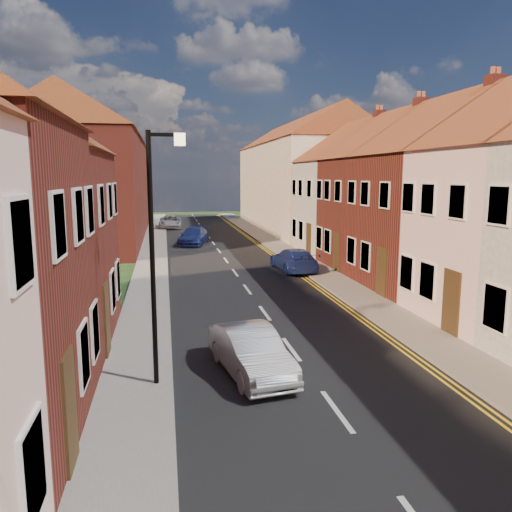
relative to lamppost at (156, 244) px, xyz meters
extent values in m
cube|color=black|center=(3.81, 10.00, -3.53)|extent=(7.00, 90.00, 0.02)
cube|color=#A49B95|center=(-0.59, 10.00, -3.48)|extent=(1.80, 90.00, 0.12)
cube|color=#A49B95|center=(8.21, 10.00, -3.48)|extent=(1.80, 90.00, 0.12)
cube|color=maroon|center=(13.11, 8.90, -0.54)|extent=(8.00, 5.80, 6.00)
cube|color=maroon|center=(13.11, 6.60, 4.66)|extent=(0.60, 0.60, 1.60)
cube|color=maroon|center=(13.11, 14.30, -0.54)|extent=(8.00, 5.00, 6.00)
cube|color=maroon|center=(13.11, 12.40, 4.66)|extent=(0.60, 0.60, 1.60)
cube|color=silver|center=(13.11, 19.70, -0.54)|extent=(8.00, 5.80, 6.00)
cube|color=maroon|center=(13.11, 17.40, 4.66)|extent=(0.60, 0.60, 1.60)
cube|color=#B4AA97|center=(13.11, 35.00, 0.46)|extent=(8.00, 24.00, 8.00)
cube|color=maroon|center=(-5.49, 30.00, 0.46)|extent=(8.00, 24.00, 8.00)
cylinder|color=black|center=(-0.09, 0.00, -0.42)|extent=(0.12, 0.12, 6.00)
cube|color=black|center=(0.26, 0.00, 2.48)|extent=(0.70, 0.08, 0.08)
cube|color=#FFD899|center=(0.61, 0.00, 2.38)|extent=(0.25, 0.15, 0.28)
imported|color=#B8BCC1|center=(2.31, 0.40, -2.93)|extent=(1.92, 3.89, 1.23)
imported|color=navy|center=(2.31, 25.59, -2.91)|extent=(2.83, 4.67, 1.27)
imported|color=#B7BBC0|center=(0.73, 37.72, -2.90)|extent=(2.23, 4.63, 1.27)
imported|color=navy|center=(7.01, 14.00, -2.92)|extent=(1.98, 4.38, 1.25)
camera|label=1|loc=(0.23, -11.74, 1.56)|focal=35.00mm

